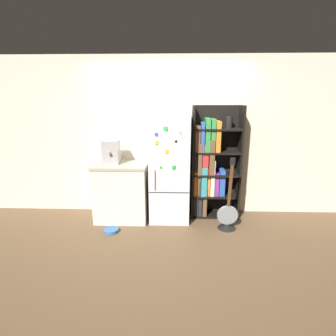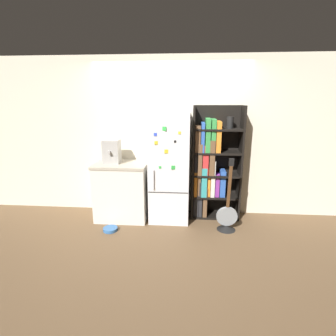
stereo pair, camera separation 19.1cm
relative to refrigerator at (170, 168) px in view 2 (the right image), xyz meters
The scene contains 8 objects.
ground_plane 0.87m from the refrigerator, 89.98° to the right, with size 16.00×16.00×0.00m, color brown.
wall_back 0.55m from the refrigerator, 89.99° to the left, with size 8.00×0.05×2.60m.
refrigerator is the anchor object (origin of this frame).
bookshelf 0.67m from the refrigerator, 12.44° to the left, with size 0.78×0.36×1.83m.
kitchen_counter 0.87m from the refrigerator, behind, with size 0.84×0.65×0.93m.
espresso_machine 0.95m from the refrigerator, behind, with size 0.26×0.28×0.37m.
guitar 1.18m from the refrigerator, 21.78° to the right, with size 0.31×0.28×1.13m.
pet_bowl 1.30m from the refrigerator, 148.34° to the right, with size 0.22×0.22×0.05m.
Camera 2 is at (0.30, -3.87, 1.90)m, focal length 28.00 mm.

